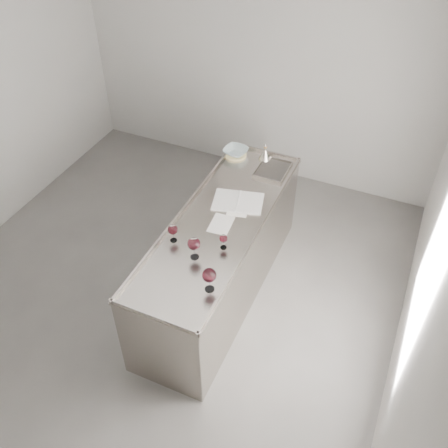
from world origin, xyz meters
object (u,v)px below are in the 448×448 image
at_px(wine_glass_left, 173,230).
at_px(wine_funnel, 265,154).
at_px(counter, 220,257).
at_px(wine_glass_middle, 194,244).
at_px(wine_glass_small, 223,239).
at_px(notebook, 238,202).
at_px(wine_glass_right, 209,276).
at_px(ceramic_bowl, 236,151).

relative_size(wine_glass_left, wine_funnel, 0.91).
height_order(counter, wine_glass_middle, wine_glass_middle).
bearing_deg(wine_glass_small, notebook, 101.27).
relative_size(notebook, wine_funnel, 2.81).
xyz_separation_m(wine_glass_middle, notebook, (0.05, 0.81, -0.14)).
bearing_deg(wine_glass_left, wine_glass_right, -35.76).
bearing_deg(ceramic_bowl, wine_glass_right, -73.32).
xyz_separation_m(wine_glass_right, ceramic_bowl, (-0.54, 1.79, -0.10)).
distance_m(ceramic_bowl, wine_funnel, 0.31).
bearing_deg(wine_glass_right, notebook, 101.07).
height_order(notebook, ceramic_bowl, ceramic_bowl).
bearing_deg(wine_glass_small, ceramic_bowl, 108.68).
relative_size(counter, ceramic_bowl, 9.83).
distance_m(counter, wine_glass_left, 0.76).
xyz_separation_m(wine_glass_small, wine_funnel, (-0.14, 1.38, -0.04)).
bearing_deg(wine_funnel, ceramic_bowl, -168.14).
bearing_deg(wine_glass_right, ceramic_bowl, 106.68).
distance_m(wine_glass_left, notebook, 0.78).
distance_m(wine_glass_small, ceramic_bowl, 1.39).
relative_size(wine_glass_left, notebook, 0.32).
bearing_deg(wine_glass_middle, notebook, 86.33).
relative_size(wine_glass_right, wine_funnel, 1.16).
distance_m(wine_glass_middle, wine_glass_right, 0.37).
relative_size(counter, wine_glass_small, 17.03).
xyz_separation_m(wine_glass_small, ceramic_bowl, (-0.45, 1.32, -0.05)).
bearing_deg(wine_funnel, notebook, -88.48).
bearing_deg(wine_glass_left, wine_glass_small, 12.23).
xyz_separation_m(wine_glass_left, wine_glass_small, (0.43, 0.09, -0.02)).
height_order(counter, wine_glass_small, wine_glass_small).
bearing_deg(wine_glass_small, wine_glass_left, -167.77).
distance_m(wine_glass_left, wine_glass_right, 0.64).
bearing_deg(wine_glass_left, notebook, 66.41).
distance_m(wine_glass_right, notebook, 1.11).
distance_m(wine_glass_right, wine_funnel, 1.87).
xyz_separation_m(wine_glass_left, wine_glass_middle, (0.26, -0.11, 0.03)).
relative_size(wine_glass_middle, wine_glass_small, 1.48).
height_order(counter, ceramic_bowl, ceramic_bowl).
relative_size(wine_glass_right, wine_glass_small, 1.53).
xyz_separation_m(counter, wine_glass_small, (0.17, -0.30, 0.57)).
height_order(counter, wine_funnel, wine_funnel).
relative_size(wine_glass_left, wine_glass_small, 1.21).
relative_size(wine_glass_middle, wine_glass_right, 0.96).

